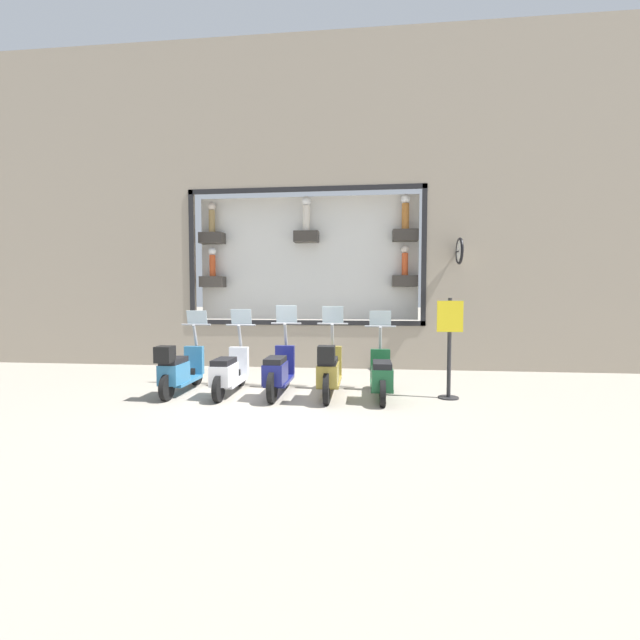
# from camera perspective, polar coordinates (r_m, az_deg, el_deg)

# --- Properties ---
(ground_plane) EXTENTS (120.00, 120.00, 0.00)m
(ground_plane) POSITION_cam_1_polar(r_m,az_deg,el_deg) (7.62, -5.70, -10.62)
(ground_plane) COLOR gray
(building_facade) EXTENTS (1.23, 36.00, 8.24)m
(building_facade) POSITION_cam_1_polar(r_m,az_deg,el_deg) (11.21, -1.93, 15.50)
(building_facade) COLOR gray
(building_facade) RESTS_ON ground_plane
(scooter_green_0) EXTENTS (1.79, 0.60, 1.53)m
(scooter_green_0) POSITION_cam_1_polar(r_m,az_deg,el_deg) (7.72, 8.19, -7.34)
(scooter_green_0) COLOR black
(scooter_green_0) RESTS_ON ground_plane
(scooter_olive_1) EXTENTS (1.81, 0.60, 1.62)m
(scooter_olive_1) POSITION_cam_1_polar(r_m,az_deg,el_deg) (7.68, 1.21, -6.81)
(scooter_olive_1) COLOR black
(scooter_olive_1) RESTS_ON ground_plane
(scooter_navy_2) EXTENTS (1.81, 0.61, 1.63)m
(scooter_navy_2) POSITION_cam_1_polar(r_m,az_deg,el_deg) (7.87, -5.56, -6.87)
(scooter_navy_2) COLOR black
(scooter_navy_2) RESTS_ON ground_plane
(scooter_white_3) EXTENTS (1.79, 0.60, 1.55)m
(scooter_white_3) POSITION_cam_1_polar(r_m,az_deg,el_deg) (8.11, -12.06, -6.83)
(scooter_white_3) COLOR black
(scooter_white_3) RESTS_ON ground_plane
(scooter_teal_4) EXTENTS (1.79, 0.60, 1.53)m
(scooter_teal_4) POSITION_cam_1_polar(r_m,az_deg,el_deg) (8.37, -18.29, -6.31)
(scooter_teal_4) COLOR black
(scooter_teal_4) RESTS_ON ground_plane
(shop_sign_post) EXTENTS (0.36, 0.45, 1.79)m
(shop_sign_post) POSITION_cam_1_polar(r_m,az_deg,el_deg) (7.91, 16.87, -3.09)
(shop_sign_post) COLOR #232326
(shop_sign_post) RESTS_ON ground_plane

